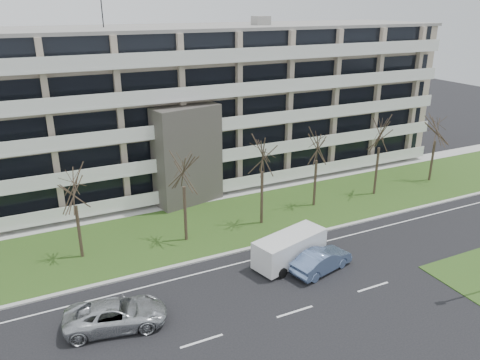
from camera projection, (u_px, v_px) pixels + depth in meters
ground at (295, 312)px, 28.10m from camera, size 160.00×160.00×0.00m
grass_verge at (212, 225)px, 39.02m from camera, size 90.00×10.00×0.06m
curb at (238, 251)px, 34.81m from camera, size 90.00×0.35×0.12m
sidewalk at (189, 201)px, 43.65m from camera, size 90.00×2.00×0.08m
lane_edge_line at (247, 261)px, 33.56m from camera, size 90.00×0.12×0.01m
apartment_building at (163, 107)px, 46.69m from camera, size 60.50×15.10×18.75m
silver_pickup at (116, 314)px, 26.57m from camera, size 6.14×3.72×1.59m
blue_sedan at (322, 260)px, 32.15m from camera, size 5.03×2.78×1.57m
white_van at (291, 246)px, 32.98m from camera, size 5.93×3.44×2.17m
tree_2 at (73, 185)px, 32.12m from camera, size 3.64×3.64×7.27m
tree_3 at (183, 165)px, 34.34m from camera, size 4.01×4.01×8.02m
tree_4 at (263, 150)px, 37.08m from camera, size 4.12×4.12×8.24m
tree_5 at (318, 142)px, 40.69m from camera, size 3.87×3.87×7.73m
tree_6 at (381, 129)px, 43.03m from camera, size 4.19×4.19×8.38m
tree_7 at (437, 125)px, 46.69m from camera, size 3.82×3.82×7.64m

